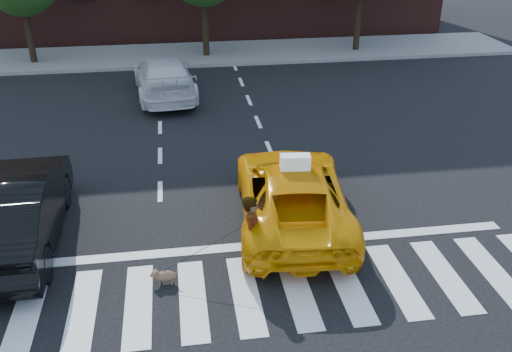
{
  "coord_description": "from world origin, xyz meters",
  "views": [
    {
      "loc": [
        -1.1,
        -8.55,
        6.86
      ],
      "look_at": [
        0.61,
        2.74,
        1.1
      ],
      "focal_mm": 40.0,
      "sensor_mm": 36.0,
      "label": 1
    }
  ],
  "objects_px": {
    "white_suv": "(164,77)",
    "dog": "(163,276)",
    "taxi": "(292,194)",
    "black_sedan": "(13,209)",
    "woman": "(252,234)"
  },
  "relations": [
    {
      "from": "taxi",
      "to": "dog",
      "type": "xyz_separation_m",
      "value": [
        -2.93,
        -1.93,
        -0.54
      ]
    },
    {
      "from": "woman",
      "to": "dog",
      "type": "distance_m",
      "value": 1.9
    },
    {
      "from": "woman",
      "to": "dog",
      "type": "xyz_separation_m",
      "value": [
        -1.77,
        -0.21,
        -0.65
      ]
    },
    {
      "from": "white_suv",
      "to": "black_sedan",
      "type": "bearing_deg",
      "value": 65.98
    },
    {
      "from": "taxi",
      "to": "black_sedan",
      "type": "relative_size",
      "value": 1.02
    },
    {
      "from": "taxi",
      "to": "white_suv",
      "type": "relative_size",
      "value": 1.04
    },
    {
      "from": "woman",
      "to": "dog",
      "type": "height_order",
      "value": "woman"
    },
    {
      "from": "taxi",
      "to": "woman",
      "type": "distance_m",
      "value": 2.07
    },
    {
      "from": "white_suv",
      "to": "woman",
      "type": "distance_m",
      "value": 11.32
    },
    {
      "from": "taxi",
      "to": "black_sedan",
      "type": "bearing_deg",
      "value": 5.85
    },
    {
      "from": "white_suv",
      "to": "woman",
      "type": "xyz_separation_m",
      "value": [
        1.65,
        -11.2,
        0.1
      ]
    },
    {
      "from": "black_sedan",
      "to": "woman",
      "type": "bearing_deg",
      "value": 159.1
    },
    {
      "from": "black_sedan",
      "to": "dog",
      "type": "height_order",
      "value": "black_sedan"
    },
    {
      "from": "woman",
      "to": "dog",
      "type": "bearing_deg",
      "value": 116.39
    },
    {
      "from": "white_suv",
      "to": "dog",
      "type": "relative_size",
      "value": 9.11
    }
  ]
}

